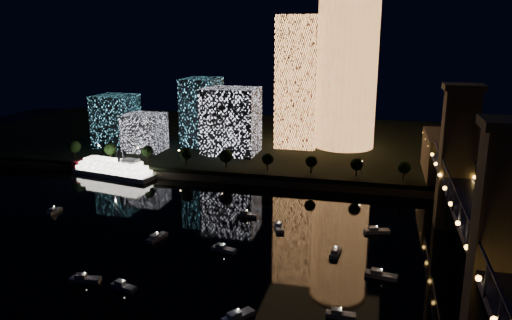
% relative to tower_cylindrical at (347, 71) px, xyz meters
% --- Properties ---
extents(ground, '(520.00, 520.00, 0.00)m').
position_rel_tower_cylindrical_xyz_m(ground, '(-19.87, -146.45, -46.12)').
color(ground, black).
rests_on(ground, ground).
extents(far_bank, '(420.00, 160.00, 5.00)m').
position_rel_tower_cylindrical_xyz_m(far_bank, '(-19.87, 13.55, -43.62)').
color(far_bank, black).
rests_on(far_bank, ground).
extents(seawall, '(420.00, 6.00, 3.00)m').
position_rel_tower_cylindrical_xyz_m(seawall, '(-19.87, -64.45, -44.62)').
color(seawall, '#6B5E4C').
rests_on(seawall, ground).
extents(tower_cylindrical, '(34.00, 34.00, 81.99)m').
position_rel_tower_cylindrical_xyz_m(tower_cylindrical, '(0.00, 0.00, 0.00)').
color(tower_cylindrical, '#F89A4F').
rests_on(tower_cylindrical, far_bank).
extents(tower_rectangular, '(22.08, 22.08, 70.25)m').
position_rel_tower_cylindrical_xyz_m(tower_rectangular, '(-25.41, -4.20, -5.99)').
color(tower_rectangular, '#F89A4F').
rests_on(tower_rectangular, far_bank).
extents(midrise_blocks, '(90.61, 43.30, 36.96)m').
position_rel_tower_cylindrical_xyz_m(midrise_blocks, '(-82.32, -25.28, -25.24)').
color(midrise_blocks, silver).
rests_on(midrise_blocks, far_bank).
extents(truss_bridge, '(13.00, 266.00, 50.00)m').
position_rel_tower_cylindrical_xyz_m(truss_bridge, '(45.12, -142.73, -29.87)').
color(truss_bridge, navy).
rests_on(truss_bridge, ground).
extents(riverboat, '(46.43, 17.89, 13.72)m').
position_rel_tower_cylindrical_xyz_m(riverboat, '(-104.57, -68.61, -42.60)').
color(riverboat, silver).
rests_on(riverboat, ground).
extents(motorboats, '(126.67, 71.86, 2.78)m').
position_rel_tower_cylindrical_xyz_m(motorboats, '(-19.56, -137.96, -45.31)').
color(motorboats, silver).
rests_on(motorboats, ground).
extents(esplanade_trees, '(165.99, 6.35, 8.67)m').
position_rel_tower_cylindrical_xyz_m(esplanade_trees, '(-56.25, -58.45, -35.65)').
color(esplanade_trees, black).
rests_on(esplanade_trees, far_bank).
extents(street_lamps, '(132.70, 0.70, 5.65)m').
position_rel_tower_cylindrical_xyz_m(street_lamps, '(-53.87, -52.45, -37.10)').
color(street_lamps, black).
rests_on(street_lamps, far_bank).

